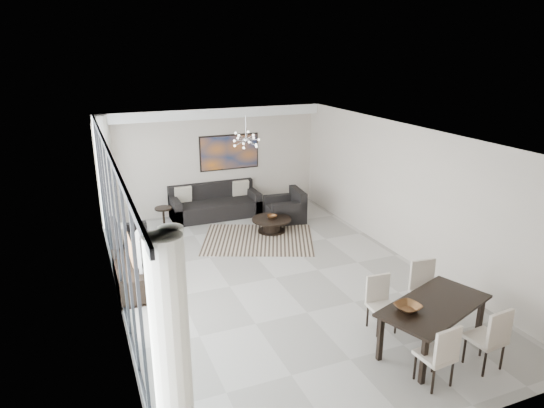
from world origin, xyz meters
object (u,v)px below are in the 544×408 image
sofa_main (215,206)px  television (135,248)px  coffee_table (271,224)px  dining_table (434,309)px  tv_console (128,276)px

sofa_main → television: bearing=-126.4°
coffee_table → dining_table: 5.53m
tv_console → television: bearing=-6.1°
sofa_main → tv_console: size_ratio=1.45×
coffee_table → sofa_main: bearing=120.2°
coffee_table → dining_table: dining_table is taller
television → dining_table: 5.40m
coffee_table → sofa_main: 1.94m
dining_table → television: bearing=135.9°
tv_console → dining_table: 5.54m
sofa_main → dining_table: (1.35, -7.17, 0.38)m
television → dining_table: bearing=-124.8°
sofa_main → dining_table: 7.31m
dining_table → coffee_table: bearing=93.9°
coffee_table → television: bearing=-153.6°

